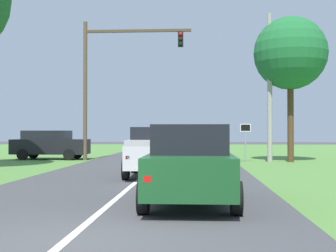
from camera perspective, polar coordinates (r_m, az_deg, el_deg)
name	(u,v)px	position (r m, az deg, el deg)	size (l,w,h in m)	color
ground_plane	(144,176)	(18.66, -2.99, -6.10)	(120.00, 120.00, 0.00)	#424244
lane_centre_stripe	(68,239)	(7.94, -12.24, -13.45)	(0.16, 39.92, 0.01)	white
red_suv_near	(190,162)	(11.38, 2.76, -4.50)	(2.21, 4.71, 1.92)	#194C23
pickup_truck_lead	(155,151)	(18.23, -1.62, -3.15)	(2.31, 5.02, 1.93)	silver
traffic_light	(110,70)	(28.68, -7.09, 6.79)	(6.61, 0.40, 8.49)	brown
keep_moving_sign	(245,136)	(26.88, 9.50, -1.24)	(0.60, 0.09, 2.33)	gray
oak_tree_right	(290,54)	(28.04, 14.80, 8.59)	(4.22, 4.22, 8.41)	#4C351E
crossing_suv_far	(50,144)	(30.27, -14.33, -2.18)	(4.73, 2.11, 1.82)	black
utility_pole_right	(270,88)	(27.27, 12.39, 4.62)	(0.28, 0.28, 8.55)	#9E998E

